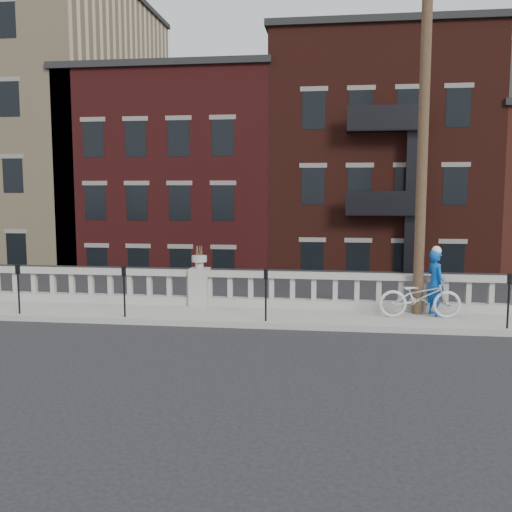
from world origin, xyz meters
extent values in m
plane|color=black|center=(0.00, 0.00, 0.00)|extent=(120.00, 120.00, 0.00)
cube|color=#9C9891|center=(0.00, 3.00, 0.07)|extent=(32.00, 2.20, 0.15)
cube|color=#9C9891|center=(0.00, 3.95, 0.28)|extent=(28.00, 0.34, 0.25)
cube|color=#9C9891|center=(0.00, 3.95, 1.10)|extent=(28.00, 0.34, 0.16)
cube|color=#9C9891|center=(0.00, 3.95, 0.70)|extent=(0.55, 0.55, 1.10)
cylinder|color=#9C9891|center=(0.00, 3.95, 1.35)|extent=(0.24, 0.24, 0.20)
cylinder|color=#9C9891|center=(0.00, 3.95, 1.53)|extent=(0.44, 0.44, 0.18)
cube|color=#605E59|center=(0.00, 4.30, -2.42)|extent=(36.00, 0.50, 5.15)
cube|color=black|center=(0.00, 25.95, -5.25)|extent=(80.00, 44.00, 0.50)
cube|color=#595651|center=(-2.00, 8.45, -3.00)|extent=(16.00, 7.00, 4.00)
cube|color=#461414|center=(-4.00, 19.95, 2.00)|extent=(10.00, 14.00, 14.00)
cube|color=black|center=(-4.00, 19.95, 9.15)|extent=(10.30, 14.30, 0.30)
cube|color=#36140E|center=(6.00, 19.95, 2.75)|extent=(10.00, 14.00, 15.50)
cube|color=black|center=(6.00, 19.95, 10.65)|extent=(10.30, 14.30, 0.30)
cylinder|color=#422D1E|center=(6.20, 3.60, 5.15)|extent=(0.28, 0.28, 10.00)
cylinder|color=black|center=(-4.65, 2.15, 0.70)|extent=(0.05, 0.05, 1.10)
cube|color=black|center=(-4.65, 2.15, 1.38)|extent=(0.10, 0.08, 0.26)
cube|color=black|center=(-4.65, 2.10, 1.42)|extent=(0.06, 0.01, 0.08)
cylinder|color=black|center=(-1.63, 2.15, 0.70)|extent=(0.05, 0.05, 1.10)
cube|color=black|center=(-1.63, 2.15, 1.38)|extent=(0.10, 0.08, 0.26)
cube|color=black|center=(-1.63, 2.10, 1.42)|extent=(0.06, 0.01, 0.08)
cylinder|color=black|center=(2.17, 2.15, 0.70)|extent=(0.05, 0.05, 1.10)
cube|color=black|center=(2.17, 2.15, 1.38)|extent=(0.10, 0.08, 0.26)
cube|color=black|center=(2.17, 2.10, 1.42)|extent=(0.06, 0.01, 0.08)
cylinder|color=black|center=(8.14, 2.15, 0.70)|extent=(0.05, 0.05, 1.10)
cube|color=black|center=(8.14, 2.15, 1.38)|extent=(0.10, 0.08, 0.26)
cube|color=black|center=(8.14, 2.10, 1.42)|extent=(0.06, 0.01, 0.08)
imported|color=silver|center=(6.18, 3.11, 0.71)|extent=(2.19, 0.90, 1.13)
imported|color=#0B4BB0|center=(6.63, 3.49, 1.04)|extent=(0.64, 0.76, 1.78)
camera|label=1|loc=(3.81, -12.24, 3.52)|focal=40.00mm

